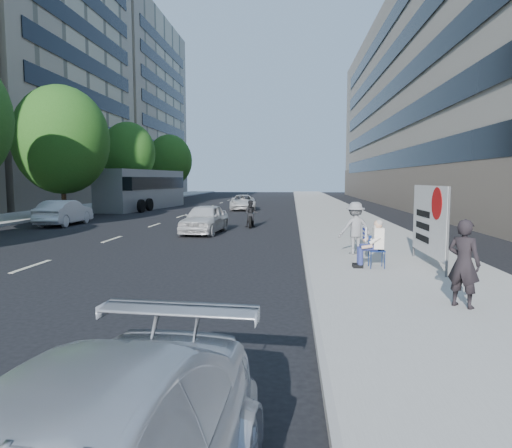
# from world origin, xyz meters

# --- Properties ---
(ground) EXTENTS (160.00, 160.00, 0.00)m
(ground) POSITION_xyz_m (0.00, 0.00, 0.00)
(ground) COLOR black
(ground) RESTS_ON ground
(near_sidewalk) EXTENTS (5.00, 120.00, 0.15)m
(near_sidewalk) POSITION_xyz_m (4.00, 20.00, 0.07)
(near_sidewalk) COLOR #9D9992
(near_sidewalk) RESTS_ON ground
(far_sidewalk) EXTENTS (4.50, 120.00, 0.15)m
(far_sidewalk) POSITION_xyz_m (-16.75, 20.00, 0.07)
(far_sidewalk) COLOR #9D9992
(far_sidewalk) RESTS_ON ground
(far_bldg_north) EXTENTS (22.00, 28.00, 28.00)m
(far_bldg_north) POSITION_xyz_m (-30.00, 62.00, 14.00)
(far_bldg_north) COLOR beige
(far_bldg_north) RESTS_ON ground
(near_building) EXTENTS (14.00, 70.00, 20.00)m
(near_building) POSITION_xyz_m (17.00, 32.00, 10.00)
(near_building) COLOR gray
(near_building) RESTS_ON ground
(tree_far_c) EXTENTS (6.00, 6.00, 8.47)m
(tree_far_c) POSITION_xyz_m (-13.70, 18.00, 5.02)
(tree_far_c) COLOR #382616
(tree_far_c) RESTS_ON ground
(tree_far_d) EXTENTS (4.80, 4.80, 7.65)m
(tree_far_d) POSITION_xyz_m (-13.70, 30.00, 4.89)
(tree_far_d) COLOR #382616
(tree_far_d) RESTS_ON ground
(tree_far_e) EXTENTS (5.40, 5.40, 7.89)m
(tree_far_e) POSITION_xyz_m (-13.70, 44.00, 4.78)
(tree_far_e) COLOR #382616
(tree_far_e) RESTS_ON ground
(seated_protester) EXTENTS (0.83, 1.11, 1.31)m
(seated_protester) POSITION_xyz_m (3.21, 1.83, 0.87)
(seated_protester) COLOR navy
(seated_protester) RESTS_ON near_sidewalk
(jogger) EXTENTS (1.19, 0.87, 1.66)m
(jogger) POSITION_xyz_m (3.04, 4.05, 0.98)
(jogger) COLOR slate
(jogger) RESTS_ON near_sidewalk
(pedestrian_woman) EXTENTS (0.71, 0.70, 1.65)m
(pedestrian_woman) POSITION_xyz_m (4.21, -1.93, 0.97)
(pedestrian_woman) COLOR black
(pedestrian_woman) RESTS_ON near_sidewalk
(protest_banner) EXTENTS (0.08, 3.06, 2.20)m
(protest_banner) POSITION_xyz_m (4.78, 2.23, 1.40)
(protest_banner) COLOR #4C4C4C
(protest_banner) RESTS_ON near_sidewalk
(white_sedan_near) EXTENTS (1.97, 4.12, 1.36)m
(white_sedan_near) POSITION_xyz_m (-3.03, 10.49, 0.68)
(white_sedan_near) COLOR silver
(white_sedan_near) RESTS_ON ground
(white_sedan_mid) EXTENTS (1.51, 4.22, 1.38)m
(white_sedan_mid) POSITION_xyz_m (-11.48, 13.68, 0.69)
(white_sedan_mid) COLOR silver
(white_sedan_mid) RESTS_ON ground
(white_sedan_far) EXTENTS (2.48, 4.64, 1.24)m
(white_sedan_far) POSITION_xyz_m (-2.97, 26.83, 0.62)
(white_sedan_far) COLOR silver
(white_sedan_far) RESTS_ON ground
(motorcycle) EXTENTS (0.71, 2.04, 1.42)m
(motorcycle) POSITION_xyz_m (-1.09, 13.39, 0.64)
(motorcycle) COLOR black
(motorcycle) RESTS_ON ground
(bus) EXTENTS (4.15, 12.33, 3.30)m
(bus) POSITION_xyz_m (-11.60, 27.75, 1.64)
(bus) COLOR gray
(bus) RESTS_ON ground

